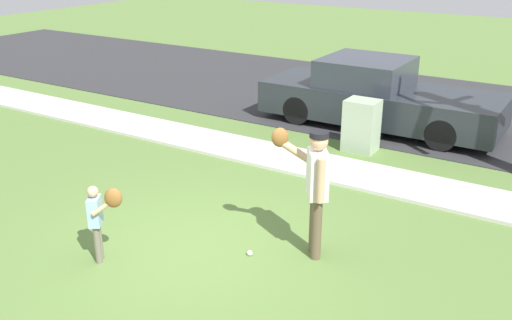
% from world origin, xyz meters
% --- Properties ---
extents(ground_plane, '(48.00, 48.00, 0.00)m').
position_xyz_m(ground_plane, '(0.00, 3.50, 0.00)').
color(ground_plane, '#567538').
extents(sidewalk_strip, '(36.00, 1.20, 0.06)m').
position_xyz_m(sidewalk_strip, '(0.00, 3.60, 0.03)').
color(sidewalk_strip, beige).
rests_on(sidewalk_strip, ground).
extents(road_surface, '(36.00, 6.80, 0.02)m').
position_xyz_m(road_surface, '(0.00, 8.60, 0.01)').
color(road_surface, '#2D2D30').
rests_on(road_surface, ground).
extents(person_adult, '(0.87, 0.52, 1.74)m').
position_xyz_m(person_adult, '(1.38, 0.74, 1.09)').
color(person_adult, brown).
rests_on(person_adult, ground).
extents(person_child, '(0.59, 0.32, 1.11)m').
position_xyz_m(person_child, '(-0.83, -0.88, 0.71)').
color(person_child, '#6B6656').
rests_on(person_child, ground).
extents(baseball, '(0.07, 0.07, 0.07)m').
position_xyz_m(baseball, '(0.70, 0.26, 0.04)').
color(baseball, white).
rests_on(baseball, ground).
extents(utility_cabinet, '(0.63, 0.53, 1.04)m').
position_xyz_m(utility_cabinet, '(0.37, 4.86, 0.52)').
color(utility_cabinet, '#9EB293').
rests_on(utility_cabinet, ground).
extents(parked_pickup_dark, '(5.20, 1.95, 1.48)m').
position_xyz_m(parked_pickup_dark, '(0.04, 6.54, 0.67)').
color(parked_pickup_dark, '#23282D').
rests_on(parked_pickup_dark, road_surface).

